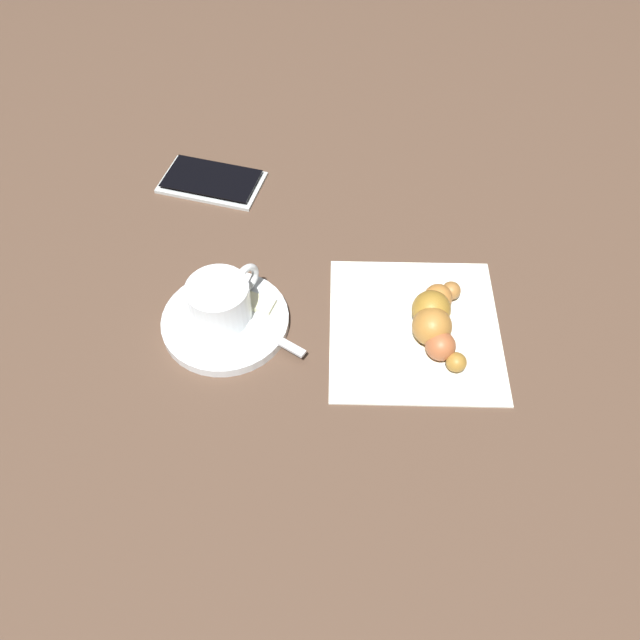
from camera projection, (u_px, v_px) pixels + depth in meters
The scene contains 8 objects.
ground_plane at pixel (329, 337), 0.71m from camera, with size 1.80×1.80×0.00m, color #4D382A.
saucer at pixel (226, 321), 0.71m from camera, with size 0.14×0.14×0.01m, color silver.
espresso_cup at pixel (220, 300), 0.70m from camera, with size 0.07×0.08×0.05m.
teaspoon at pixel (233, 314), 0.71m from camera, with size 0.13×0.08×0.01m.
sugar_packet at pixel (244, 299), 0.72m from camera, with size 0.07×0.02×0.01m, color beige.
napkin at pixel (415, 328), 0.71m from camera, with size 0.19×0.20×0.00m, color silver.
croissant at pixel (436, 319), 0.69m from camera, with size 0.07×0.13×0.04m.
cell_phone at pixel (212, 181), 0.86m from camera, with size 0.14×0.10×0.01m.
Camera 1 is at (-0.03, 0.42, 0.57)m, focal length 36.64 mm.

